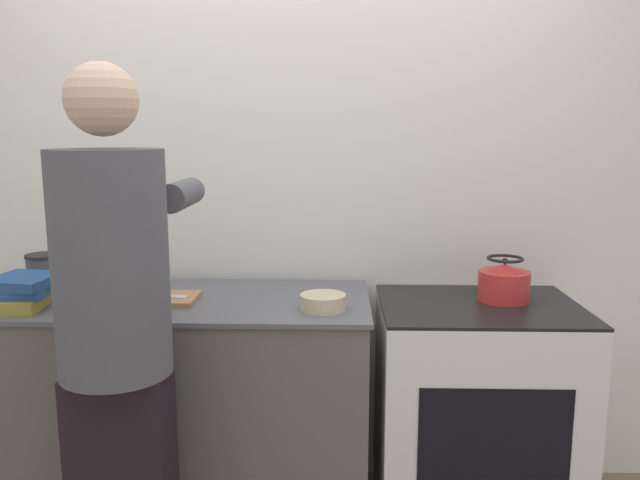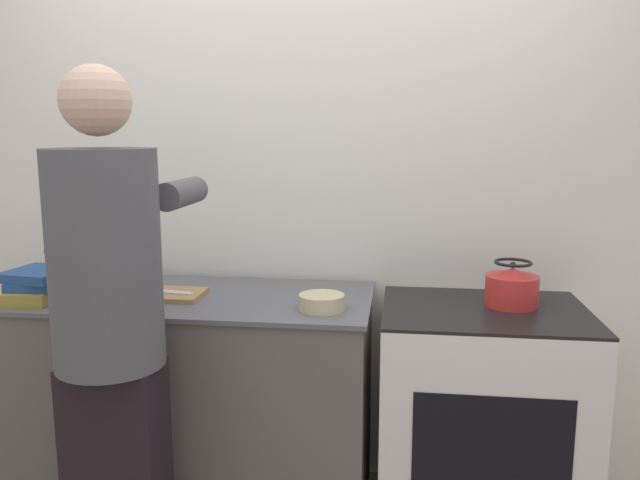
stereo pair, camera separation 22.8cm
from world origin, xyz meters
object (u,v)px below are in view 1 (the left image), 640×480
at_px(cutting_board, 148,298).
at_px(oven, 475,414).
at_px(kettle, 504,282).
at_px(knife, 155,295).
at_px(canister_jar, 44,272).
at_px(bowl_prep, 323,302).
at_px(person, 116,330).

bearing_deg(cutting_board, oven, 1.14).
xyz_separation_m(cutting_board, kettle, (1.38, 0.08, 0.05)).
height_order(knife, kettle, kettle).
bearing_deg(canister_jar, bowl_prep, -12.98).
distance_m(oven, person, 1.42).
distance_m(person, bowl_prep, 0.73).
bearing_deg(cutting_board, person, -84.06).
height_order(oven, bowl_prep, bowl_prep).
bearing_deg(cutting_board, bowl_prep, -9.02).
height_order(kettle, bowl_prep, kettle).
distance_m(oven, kettle, 0.53).
relative_size(kettle, bowl_prep, 1.19).
bearing_deg(kettle, knife, -176.55).
xyz_separation_m(cutting_board, canister_jar, (-0.48, 0.16, 0.07)).
relative_size(person, kettle, 8.80).
xyz_separation_m(person, bowl_prep, (0.63, 0.38, -0.01)).
bearing_deg(kettle, cutting_board, -176.61).
height_order(cutting_board, canister_jar, canister_jar).
bearing_deg(person, bowl_prep, 31.24).
height_order(oven, cutting_board, cutting_board).
bearing_deg(person, cutting_board, 95.94).
xyz_separation_m(cutting_board, knife, (0.03, 0.00, 0.01)).
distance_m(cutting_board, kettle, 1.38).
height_order(bowl_prep, canister_jar, canister_jar).
bearing_deg(oven, canister_jar, 175.67).
bearing_deg(oven, knife, -178.85).
height_order(cutting_board, bowl_prep, bowl_prep).
distance_m(cutting_board, canister_jar, 0.51).
height_order(oven, kettle, kettle).
xyz_separation_m(oven, person, (-1.23, -0.51, 0.50)).
distance_m(oven, canister_jar, 1.84).
distance_m(oven, bowl_prep, 0.79).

